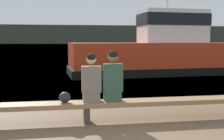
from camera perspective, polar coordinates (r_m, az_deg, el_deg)
name	(u,v)px	position (r m, az deg, el deg)	size (l,w,h in m)	color
water_surface	(69,44)	(127.74, -8.76, 5.20)	(240.00, 240.00, 0.00)	#386084
far_shoreline	(68,35)	(153.72, -8.87, 7.13)	(600.00, 12.00, 9.67)	#424738
bench_main	(87,105)	(6.03, -5.20, -7.17)	(8.14, 0.45, 0.44)	#8E6B47
person_left	(91,80)	(5.94, -4.25, -2.12)	(0.40, 0.36, 1.03)	#70665B
person_right	(113,78)	(5.99, 0.13, -1.63)	(0.40, 0.37, 1.09)	#2D4C3D
shopping_bag	(65,97)	(5.98, -9.59, -5.50)	(0.25, 0.20, 0.23)	#232328
tugboat_red	(165,54)	(15.00, 10.75, 3.29)	(10.07, 3.66, 5.55)	red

